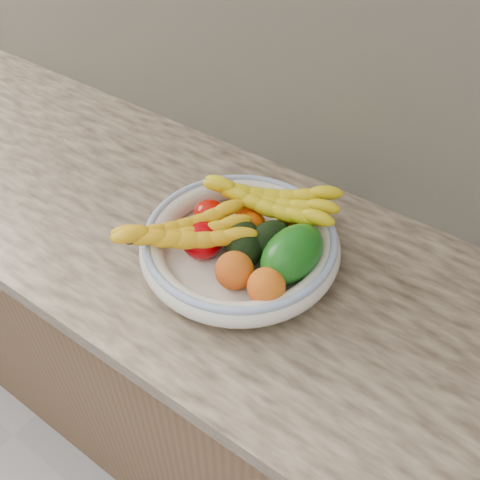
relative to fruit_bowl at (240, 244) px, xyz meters
name	(u,v)px	position (x,y,z in m)	size (l,w,h in m)	color
kitchen_counter	(246,369)	(0.00, 0.03, -0.48)	(2.44, 0.66, 1.40)	brown
fruit_bowl	(240,244)	(0.00, 0.00, 0.00)	(0.39, 0.39, 0.08)	silver
clementine_back_left	(249,213)	(-0.03, 0.08, 0.01)	(0.06, 0.06, 0.05)	#FA4F05
clementine_back_right	(290,218)	(0.04, 0.11, 0.01)	(0.05, 0.05, 0.05)	orange
clementine_back_mid	(251,224)	(-0.01, 0.05, 0.01)	(0.06, 0.06, 0.05)	#F85D05
tomato_left	(210,215)	(-0.09, 0.02, 0.01)	(0.07, 0.07, 0.06)	#AF0A03
tomato_near_left	(202,240)	(-0.06, -0.04, 0.01)	(0.08, 0.08, 0.07)	#AB0006
avocado_center	(243,244)	(0.01, -0.01, 0.02)	(0.08, 0.11, 0.08)	black
avocado_right	(269,239)	(0.05, 0.03, 0.02)	(0.07, 0.10, 0.07)	black
green_mango	(292,254)	(0.11, 0.01, 0.03)	(0.09, 0.15, 0.10)	#105810
peach_front	(234,270)	(0.04, -0.07, 0.02)	(0.07, 0.07, 0.07)	orange
peach_right	(266,286)	(0.11, -0.07, 0.02)	(0.07, 0.07, 0.07)	orange
banana_bunch_back	(269,204)	(0.00, 0.09, 0.04)	(0.29, 0.11, 0.08)	yellow
banana_bunch_front	(184,235)	(-0.08, -0.07, 0.03)	(0.28, 0.11, 0.08)	#EAB013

